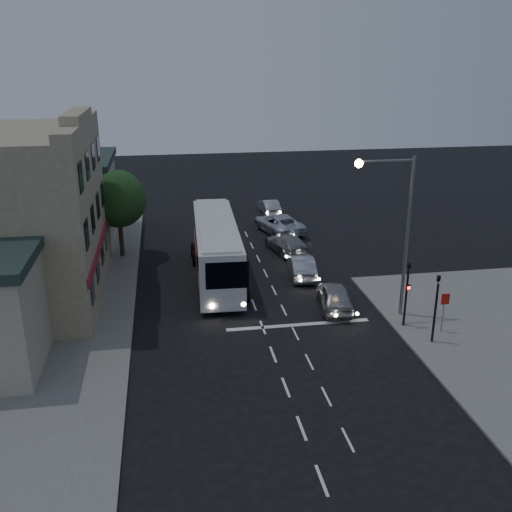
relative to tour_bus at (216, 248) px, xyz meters
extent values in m
plane|color=black|center=(1.73, -9.82, -2.09)|extent=(120.00, 120.00, 0.00)
cube|color=slate|center=(-11.27, -1.82, -2.03)|extent=(12.00, 50.00, 0.12)
cube|color=silver|center=(1.73, -19.82, -2.09)|extent=(0.12, 1.60, 0.01)
cube|color=silver|center=(1.73, -16.82, -2.09)|extent=(0.12, 1.60, 0.01)
cube|color=silver|center=(1.73, -13.82, -2.09)|extent=(0.12, 1.60, 0.01)
cube|color=silver|center=(1.73, -10.82, -2.09)|extent=(0.12, 1.60, 0.01)
cube|color=silver|center=(1.73, -7.82, -2.09)|extent=(0.12, 1.60, 0.01)
cube|color=silver|center=(1.73, -4.82, -2.09)|extent=(0.12, 1.60, 0.01)
cube|color=silver|center=(1.73, -1.82, -2.09)|extent=(0.12, 1.60, 0.01)
cube|color=silver|center=(1.73, 1.18, -2.09)|extent=(0.12, 1.60, 0.01)
cube|color=silver|center=(1.73, 4.18, -2.09)|extent=(0.12, 1.60, 0.01)
cube|color=silver|center=(1.73, 7.18, -2.09)|extent=(0.12, 1.60, 0.01)
cube|color=silver|center=(3.33, -17.82, -2.09)|extent=(0.10, 1.50, 0.01)
cube|color=silver|center=(3.33, -14.82, -2.09)|extent=(0.10, 1.50, 0.01)
cube|color=silver|center=(3.33, -11.82, -2.09)|extent=(0.10, 1.50, 0.01)
cube|color=silver|center=(3.33, -8.82, -2.09)|extent=(0.10, 1.50, 0.01)
cube|color=silver|center=(3.33, -5.82, -2.09)|extent=(0.10, 1.50, 0.01)
cube|color=silver|center=(3.33, -2.82, -2.09)|extent=(0.10, 1.50, 0.01)
cube|color=silver|center=(3.33, 0.18, -2.09)|extent=(0.10, 1.50, 0.01)
cube|color=silver|center=(3.33, 3.18, -2.09)|extent=(0.10, 1.50, 0.01)
cube|color=silver|center=(3.33, 6.18, -2.09)|extent=(0.10, 1.50, 0.01)
cube|color=silver|center=(3.33, 9.18, -2.09)|extent=(0.10, 1.50, 0.01)
cube|color=silver|center=(3.73, -7.82, -2.09)|extent=(8.00, 0.35, 0.01)
cube|color=silver|center=(0.00, 0.00, -0.05)|extent=(3.10, 12.67, 3.36)
cube|color=silver|center=(0.00, 0.00, 1.68)|extent=(2.66, 12.24, 0.19)
cube|color=black|center=(0.00, -6.24, 0.48)|extent=(2.41, 0.22, 1.57)
cube|color=black|center=(1.32, 0.52, 0.63)|extent=(0.44, 10.48, 0.94)
cube|color=black|center=(-1.32, 0.52, 0.63)|extent=(0.44, 10.48, 0.94)
cube|color=red|center=(1.33, 1.05, -0.52)|extent=(0.25, 5.76, 1.47)
cube|color=red|center=(-1.33, 1.05, -0.52)|extent=(0.25, 5.76, 1.47)
cylinder|color=black|center=(-1.31, -4.40, -1.57)|extent=(0.41, 1.06, 1.05)
cylinder|color=black|center=(1.31, -4.40, -1.57)|extent=(0.41, 1.06, 1.05)
cylinder|color=black|center=(-1.31, 2.62, -1.57)|extent=(0.41, 1.06, 1.05)
cylinder|color=black|center=(1.31, 2.62, -1.57)|extent=(0.41, 1.06, 1.05)
cylinder|color=black|center=(-1.31, 4.40, -1.57)|extent=(0.41, 1.06, 1.05)
cylinder|color=black|center=(1.31, 4.40, -1.57)|extent=(0.41, 1.06, 1.05)
cylinder|color=#FFF2CC|center=(-0.89, -6.31, -1.31)|extent=(0.27, 0.06, 0.27)
cylinder|color=#FFF2CC|center=(0.89, -6.31, -1.31)|extent=(0.27, 0.06, 0.27)
imported|color=#A0A0A0|center=(6.31, -6.02, -1.34)|extent=(2.41, 4.61, 1.50)
imported|color=#A7A7B2|center=(5.60, -0.72, -1.37)|extent=(1.95, 4.52, 1.45)
imported|color=gray|center=(5.65, 4.06, -1.38)|extent=(2.93, 5.21, 1.42)
imported|color=silver|center=(6.07, 9.24, -1.30)|extent=(3.98, 6.17, 1.58)
imported|color=#BABABA|center=(6.40, 15.19, -1.42)|extent=(1.52, 4.11, 1.34)
cylinder|color=black|center=(9.33, -9.02, -0.37)|extent=(0.12, 0.12, 3.20)
imported|color=black|center=(9.33, -9.02, 1.68)|extent=(0.15, 0.18, 0.90)
cube|color=black|center=(9.33, -9.20, 0.33)|extent=(0.25, 0.12, 0.30)
cube|color=#FF0C0C|center=(9.33, -9.27, 0.33)|extent=(0.16, 0.02, 0.18)
cylinder|color=black|center=(10.03, -11.02, -0.37)|extent=(0.12, 0.12, 3.20)
imported|color=black|center=(10.03, -11.02, 1.68)|extent=(0.18, 0.15, 0.90)
cylinder|color=slate|center=(11.03, -10.02, -0.97)|extent=(0.06, 0.06, 2.00)
cube|color=red|center=(11.03, -10.09, -0.07)|extent=(0.45, 0.03, 0.60)
cylinder|color=slate|center=(9.73, -7.62, 2.53)|extent=(0.20, 0.20, 9.00)
cylinder|color=slate|center=(8.23, -7.62, 6.83)|extent=(3.00, 0.12, 0.12)
sphere|color=#FFBF59|center=(6.73, -7.62, 6.73)|extent=(0.44, 0.44, 0.44)
cube|color=#887D57|center=(-12.27, -1.82, 3.03)|extent=(10.00, 12.00, 10.00)
cube|color=#887D57|center=(-7.77, -1.82, 8.28)|extent=(1.00, 12.00, 0.50)
cube|color=#887D57|center=(-7.77, -1.82, 8.78)|extent=(1.00, 6.00, 0.50)
cube|color=maroon|center=(-7.22, -1.82, 1.03)|extent=(0.15, 12.00, 0.50)
cube|color=black|center=(-7.25, -6.32, 0.23)|extent=(0.06, 1.30, 1.50)
cube|color=black|center=(-7.25, -3.32, 0.23)|extent=(0.06, 1.30, 1.50)
cube|color=black|center=(-7.25, -0.32, 0.23)|extent=(0.06, 1.30, 1.50)
cube|color=black|center=(-7.25, 2.68, 0.23)|extent=(0.06, 1.30, 1.50)
cube|color=black|center=(-7.25, -6.32, 3.23)|extent=(0.06, 1.30, 1.50)
cube|color=black|center=(-7.25, -3.32, 3.23)|extent=(0.06, 1.30, 1.50)
cube|color=black|center=(-7.25, -0.32, 3.23)|extent=(0.06, 1.30, 1.50)
cube|color=black|center=(-7.25, 2.68, 3.23)|extent=(0.06, 1.30, 1.50)
cube|color=black|center=(-7.25, -6.32, 6.23)|extent=(0.06, 1.30, 1.50)
cube|color=black|center=(-7.25, -3.32, 6.23)|extent=(0.06, 1.30, 1.50)
cube|color=black|center=(-7.25, -0.32, 6.23)|extent=(0.06, 1.30, 1.50)
cube|color=black|center=(-7.25, 2.68, 6.23)|extent=(0.06, 1.30, 1.50)
cube|color=tan|center=(-11.77, 10.18, 1.03)|extent=(9.00, 9.00, 6.00)
cube|color=#23332E|center=(-11.77, 10.18, 4.28)|extent=(9.40, 9.40, 0.50)
cylinder|color=black|center=(-6.47, 5.18, -0.57)|extent=(0.32, 0.32, 2.80)
sphere|color=black|center=(-6.47, 5.18, 2.23)|extent=(4.00, 4.00, 4.00)
sphere|color=#2F6027|center=(-6.27, 5.78, 2.93)|extent=(2.60, 2.60, 2.60)
sphere|color=black|center=(-6.77, 4.58, 2.63)|extent=(2.40, 2.40, 2.40)
camera|label=1|loc=(-3.17, -35.40, 12.03)|focal=40.00mm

